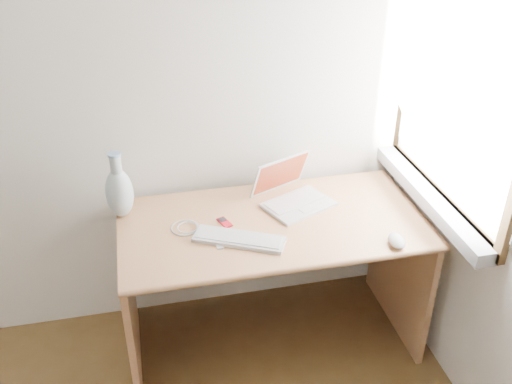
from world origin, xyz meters
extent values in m
cube|color=white|center=(0.00, 1.75, 1.30)|extent=(3.50, 0.04, 2.60)
cube|color=white|center=(1.75, 1.30, 1.32)|extent=(0.01, 0.90, 1.00)
cube|color=gray|center=(1.69, 1.30, 0.79)|extent=(0.10, 0.96, 0.06)
cube|color=white|center=(1.67, 1.30, 1.35)|extent=(0.02, 0.84, 0.92)
cube|color=tan|center=(1.00, 1.38, 0.69)|extent=(1.34, 0.67, 0.03)
cube|color=tan|center=(0.35, 1.38, 0.34)|extent=(0.03, 0.63, 0.68)
cube|color=tan|center=(1.66, 1.38, 0.34)|extent=(0.03, 0.63, 0.68)
cube|color=tan|center=(1.00, 1.70, 0.46)|extent=(1.28, 0.03, 0.44)
cube|color=white|center=(1.15, 1.47, 0.71)|extent=(0.36, 0.31, 0.01)
cube|color=white|center=(1.15, 1.47, 0.72)|extent=(0.29, 0.21, 0.00)
cube|color=white|center=(1.15, 1.58, 0.81)|extent=(0.30, 0.19, 0.19)
cube|color=#8A330F|center=(1.15, 1.58, 0.81)|extent=(0.28, 0.17, 0.17)
cube|color=silver|center=(0.83, 1.27, 0.71)|extent=(0.39, 0.27, 0.02)
cube|color=white|center=(0.83, 1.27, 0.72)|extent=(0.36, 0.24, 0.00)
ellipsoid|color=white|center=(1.46, 1.10, 0.73)|extent=(0.08, 0.12, 0.04)
cube|color=#A20B1A|center=(0.79, 1.41, 0.71)|extent=(0.06, 0.09, 0.01)
cube|color=black|center=(0.79, 1.41, 0.71)|extent=(0.04, 0.04, 0.00)
torus|color=silver|center=(0.62, 1.41, 0.71)|extent=(0.16, 0.16, 0.01)
cube|color=silver|center=(0.75, 1.26, 0.71)|extent=(0.03, 0.07, 0.01)
ellipsoid|color=silver|center=(0.36, 1.57, 0.82)|extent=(0.12, 0.12, 0.23)
cylinder|color=silver|center=(0.36, 1.57, 0.96)|extent=(0.05, 0.05, 0.09)
cylinder|color=#83ABD1|center=(0.36, 1.57, 1.01)|extent=(0.06, 0.06, 0.01)
camera|label=1|loc=(0.48, -0.64, 2.08)|focal=40.00mm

